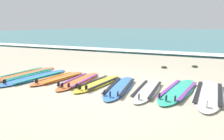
# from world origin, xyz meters

# --- Properties ---
(ground_plane) EXTENTS (80.00, 80.00, 0.00)m
(ground_plane) POSITION_xyz_m (0.00, 0.00, 0.00)
(ground_plane) COLOR #B7AD93
(sea) EXTENTS (80.00, 60.00, 0.10)m
(sea) POSITION_xyz_m (0.00, 36.52, 0.05)
(sea) COLOR teal
(sea) RESTS_ON ground
(wave_foam_strip) EXTENTS (80.00, 1.22, 0.11)m
(wave_foam_strip) POSITION_xyz_m (0.00, 7.13, 0.06)
(wave_foam_strip) COLOR white
(wave_foam_strip) RESTS_ON ground
(surfboard_0) EXTENTS (0.79, 2.48, 0.18)m
(surfboard_0) POSITION_xyz_m (-3.13, 0.33, 0.04)
(surfboard_0) COLOR orange
(surfboard_0) RESTS_ON ground
(surfboard_1) EXTENTS (0.91, 2.55, 0.18)m
(surfboard_1) POSITION_xyz_m (-2.55, 0.10, 0.04)
(surfboard_1) COLOR #3875CC
(surfboard_1) RESTS_ON ground
(surfboard_2) EXTENTS (0.80, 2.07, 0.18)m
(surfboard_2) POSITION_xyz_m (-1.83, 0.29, 0.04)
(surfboard_2) COLOR orange
(surfboard_2) RESTS_ON ground
(surfboard_3) EXTENTS (0.65, 2.18, 0.18)m
(surfboard_3) POSITION_xyz_m (-1.11, 0.29, 0.04)
(surfboard_3) COLOR orange
(surfboard_3) RESTS_ON ground
(surfboard_4) EXTENTS (0.73, 2.09, 0.18)m
(surfboard_4) POSITION_xyz_m (-0.49, 0.28, 0.04)
(surfboard_4) COLOR yellow
(surfboard_4) RESTS_ON ground
(surfboard_5) EXTENTS (0.88, 2.29, 0.18)m
(surfboard_5) POSITION_xyz_m (0.17, 0.17, 0.04)
(surfboard_5) COLOR #3875CC
(surfboard_5) RESTS_ON ground
(surfboard_6) EXTENTS (0.61, 2.09, 0.18)m
(surfboard_6) POSITION_xyz_m (0.87, 0.21, 0.04)
(surfboard_6) COLOR silver
(surfboard_6) RESTS_ON ground
(surfboard_7) EXTENTS (0.90, 2.46, 0.18)m
(surfboard_7) POSITION_xyz_m (1.56, 0.47, 0.04)
(surfboard_7) COLOR #2DB793
(surfboard_7) RESTS_ON ground
(surfboard_8) EXTENTS (0.69, 2.58, 0.18)m
(surfboard_8) POSITION_xyz_m (2.23, 0.51, 0.04)
(surfboard_8) COLOR silver
(surfboard_8) RESTS_ON ground
(seaweed_clump_near_shoreline) EXTENTS (0.22, 0.17, 0.08)m
(seaweed_clump_near_shoreline) POSITION_xyz_m (0.67, 3.26, 0.04)
(seaweed_clump_near_shoreline) COLOR #2D381E
(seaweed_clump_near_shoreline) RESTS_ON ground
(seaweed_clump_mid_sand) EXTENTS (0.23, 0.18, 0.08)m
(seaweed_clump_mid_sand) POSITION_xyz_m (1.69, 3.89, 0.04)
(seaweed_clump_mid_sand) COLOR #2D381E
(seaweed_clump_mid_sand) RESTS_ON ground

